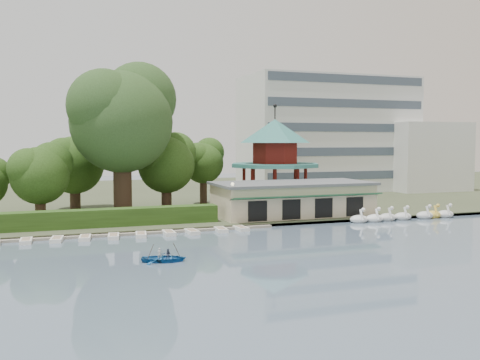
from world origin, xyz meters
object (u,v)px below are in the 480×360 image
boathouse (293,198)px  big_tree (123,114)px  rowboat_with_passengers (164,255)px  pavilion (275,153)px  dock (106,235)px

boathouse → big_tree: big_tree is taller
big_tree → rowboat_with_passengers: size_ratio=3.33×
pavilion → dock: bearing=-148.3°
boathouse → rowboat_with_passengers: size_ratio=3.41×
dock → pavilion: (24.00, 14.80, 7.36)m
dock → pavilion: 29.14m
pavilion → big_tree: 21.71m
boathouse → big_tree: (-18.84, 6.22, 9.86)m
pavilion → big_tree: size_ratio=0.74×
big_tree → rowboat_with_passengers: 26.55m
boathouse → big_tree: bearing=161.7°
boathouse → big_tree: 22.15m
boathouse → big_tree: size_ratio=1.02×
big_tree → rowboat_with_passengers: bearing=-90.2°
dock → pavilion: bearing=31.7°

